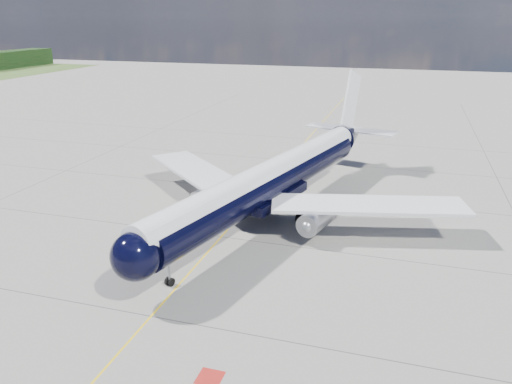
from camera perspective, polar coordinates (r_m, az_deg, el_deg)
ground at (r=69.31m, az=1.86°, el=1.47°), size 320.00×320.00×0.00m
taxiway_centerline at (r=64.75m, az=0.70°, el=0.17°), size 0.16×160.00×0.01m
red_marking at (r=33.55m, az=-5.30°, el=-20.36°), size 1.60×1.60×0.01m
main_airliner at (r=55.32m, az=2.25°, el=1.63°), size 39.90×49.36×14.46m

